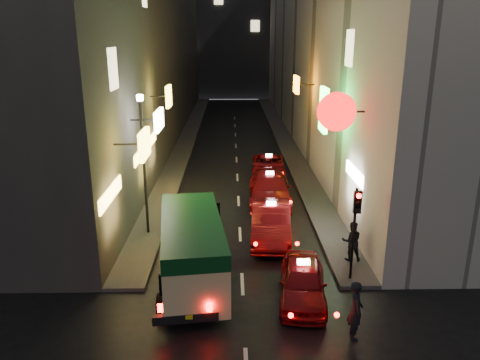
{
  "coord_description": "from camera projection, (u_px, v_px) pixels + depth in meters",
  "views": [
    {
      "loc": [
        -0.38,
        -6.79,
        8.74
      ],
      "look_at": [
        -0.0,
        13.0,
        2.61
      ],
      "focal_mm": 35.0,
      "sensor_mm": 36.0,
      "label": 1
    }
  ],
  "objects": [
    {
      "name": "building_left",
      "position": [
        139.0,
        32.0,
        38.74
      ],
      "size": [
        7.4,
        52.0,
        18.0
      ],
      "color": "#3B3835",
      "rests_on": "ground"
    },
    {
      "name": "building_right",
      "position": [
        331.0,
        32.0,
        39.03
      ],
      "size": [
        7.92,
        52.0,
        18.0
      ],
      "color": "#B9B3AA",
      "rests_on": "ground"
    },
    {
      "name": "building_far",
      "position": [
        233.0,
        19.0,
        68.86
      ],
      "size": [
        30.0,
        10.0,
        22.0
      ],
      "primitive_type": "cube",
      "color": "#323237",
      "rests_on": "ground"
    },
    {
      "name": "sidewalk_left",
      "position": [
        188.0,
        138.0,
        41.45
      ],
      "size": [
        1.5,
        52.0,
        0.15
      ],
      "primitive_type": "cube",
      "color": "#4A4744",
      "rests_on": "ground"
    },
    {
      "name": "sidewalk_right",
      "position": [
        283.0,
        137.0,
        41.6
      ],
      "size": [
        1.5,
        52.0,
        0.15
      ],
      "primitive_type": "cube",
      "color": "#4A4744",
      "rests_on": "ground"
    },
    {
      "name": "minibus",
      "position": [
        192.0,
        244.0,
        16.68
      ],
      "size": [
        2.81,
        6.16,
        2.55
      ],
      "color": "#F5DB99",
      "rests_on": "ground"
    },
    {
      "name": "taxi_near",
      "position": [
        303.0,
        279.0,
        16.0
      ],
      "size": [
        2.58,
        5.08,
        1.72
      ],
      "color": "maroon",
      "rests_on": "ground"
    },
    {
      "name": "taxi_second",
      "position": [
        271.0,
        219.0,
        20.8
      ],
      "size": [
        2.77,
        5.95,
        2.01
      ],
      "color": "maroon",
      "rests_on": "ground"
    },
    {
      "name": "taxi_third",
      "position": [
        270.0,
        186.0,
        25.39
      ],
      "size": [
        2.59,
        5.87,
        2.01
      ],
      "color": "maroon",
      "rests_on": "ground"
    },
    {
      "name": "taxi_far",
      "position": [
        269.0,
        165.0,
        30.26
      ],
      "size": [
        2.16,
        4.77,
        1.66
      ],
      "color": "maroon",
      "rests_on": "ground"
    },
    {
      "name": "pedestrian_crossing",
      "position": [
        356.0,
        306.0,
        13.89
      ],
      "size": [
        0.45,
        0.69,
        2.1
      ],
      "primitive_type": "imported",
      "rotation": [
        0.0,
        0.0,
        1.57
      ],
      "color": "black",
      "rests_on": "ground"
    },
    {
      "name": "pedestrian_sidewalk",
      "position": [
        352.0,
        238.0,
        18.47
      ],
      "size": [
        0.72,
        0.48,
        1.84
      ],
      "primitive_type": "imported",
      "rotation": [
        0.0,
        0.0,
        3.08
      ],
      "color": "black",
      "rests_on": "sidewalk_right"
    },
    {
      "name": "traffic_light",
      "position": [
        356.0,
        215.0,
        16.45
      ],
      "size": [
        0.26,
        0.43,
        3.5
      ],
      "color": "black",
      "rests_on": "sidewalk_right"
    },
    {
      "name": "lamp_post",
      "position": [
        144.0,
        156.0,
        20.32
      ],
      "size": [
        0.28,
        0.28,
        6.22
      ],
      "color": "black",
      "rests_on": "sidewalk_left"
    }
  ]
}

